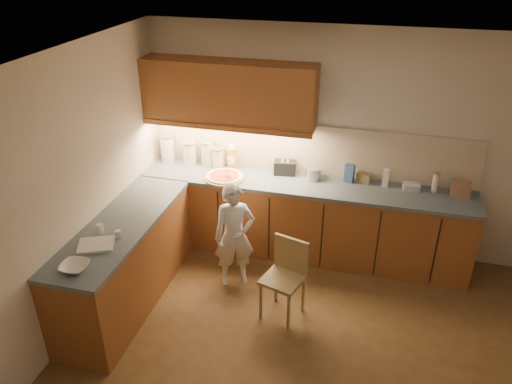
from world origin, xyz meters
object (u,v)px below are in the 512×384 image
child (234,236)px  toaster (285,168)px  pizza_on_board (224,177)px  oil_jug (232,158)px  wooden_chair (286,272)px

child → toaster: (0.34, 0.93, 0.41)m
pizza_on_board → oil_jug: 0.31m
oil_jug → wooden_chair: bearing=-53.7°
pizza_on_board → wooden_chair: bearing=-46.3°
oil_jug → child: bearing=-72.0°
toaster → child: bearing=-116.9°
child → toaster: size_ratio=4.45×
child → oil_jug: bearing=83.3°
child → toaster: child is taller
wooden_chair → toaster: 1.40m
pizza_on_board → toaster: pizza_on_board is taller
child → oil_jug: (-0.30, 0.93, 0.47)m
child → oil_jug: 1.08m
toaster → oil_jug: bearing=173.3°
toaster → pizza_on_board: bearing=-162.9°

